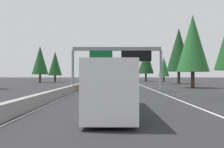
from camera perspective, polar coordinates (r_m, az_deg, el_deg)
The scene contains 18 objects.
ground_plane at distance 64.31m, azimuth -4.44°, elevation -2.25°, with size 320.00×320.00×0.00m, color #262628.
median_barrier at distance 84.25m, azimuth -3.49°, elevation -1.44°, with size 180.00×0.56×0.90m, color gray.
shoulder_stripe_right at distance 74.31m, azimuth 5.11°, elevation -1.96°, with size 160.00×0.16×0.01m, color silver.
shoulder_stripe_median at distance 74.25m, azimuth -3.60°, elevation -1.96°, with size 160.00×0.16×0.01m, color silver.
sign_gantry_overhead at distance 37.15m, azimuth 1.32°, elevation 3.85°, with size 0.50×12.68×6.23m.
bus_mid_right at distance 16.79m, azimuth -0.27°, elevation -2.42°, with size 11.50×2.55×3.10m.
sedan_near_right at distance 39.83m, azimuth -5.11°, elevation -2.58°, with size 4.40×1.80×1.47m.
pickup_near_center at distance 62.49m, azimuth 0.28°, elevation -1.47°, with size 5.60×2.00×1.86m.
box_truck_far_center at distance 127.51m, azimuth -1.19°, elevation -0.47°, with size 8.50×2.40×2.95m.
sedan_mid_left at distance 82.46m, azimuth -1.95°, elevation -1.31°, with size 4.40×1.80×1.47m.
sedan_mid_center at distance 86.19m, azimuth 2.95°, elevation -1.25°, with size 4.40×1.80×1.47m.
minivan_far_right at distance 45.73m, azimuth 0.45°, elevation -1.92°, with size 5.00×1.95×1.69m.
conifer_right_near at distance 50.19m, azimuth 16.91°, elevation 6.31°, with size 5.79×5.79×13.17m.
conifer_right_mid at distance 71.36m, azimuth 14.13°, elevation 5.05°, with size 6.38×6.38×14.50m.
conifer_right_far at distance 88.14m, azimuth 11.03°, elevation 1.53°, with size 3.57×3.57×8.12m.
conifer_right_distant at distance 93.15m, azimuth 7.28°, elevation 3.05°, with size 5.45×5.45×12.39m.
conifer_left_mid at distance 84.33m, azimuth -12.11°, elevation 2.22°, with size 4.23×4.23×9.60m.
conifer_left_far at distance 81.99m, azimuth -15.17°, elevation 2.88°, with size 4.83×4.83×10.98m.
Camera 1 is at (-4.03, -5.47, 2.39)m, focal length 42.65 mm.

